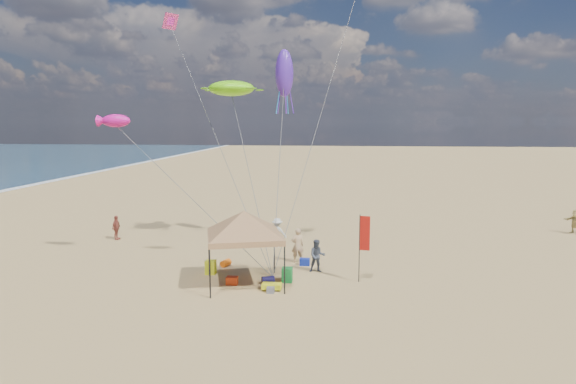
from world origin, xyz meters
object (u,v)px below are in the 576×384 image
object	(u,v)px
chair_yellow	(211,267)
person_near_b	(317,256)
feather_flag	(363,238)
cooler_red	(232,281)
person_far_a	(116,228)
cooler_blue	(305,262)
person_far_c	(575,222)
canopy_tent	(244,214)
person_near_c	(277,233)
chair_green	(287,275)
person_near_a	(298,245)
beach_cart	(272,286)

from	to	relation	value
chair_yellow	person_near_b	world-z (taller)	person_near_b
feather_flag	cooler_red	xyz separation A→B (m)	(-6.22, -1.00, -2.03)
person_near_b	person_far_a	bearing A→B (deg)	149.02
feather_flag	cooler_blue	distance (m)	4.48
person_far_a	person_far_c	distance (m)	31.37
feather_flag	chair_yellow	size ratio (longest dim) A/B	4.77
canopy_tent	person_near_c	size ratio (longest dim) A/B	3.57
person_near_b	person_far_c	world-z (taller)	person_near_b
person_near_b	person_far_a	world-z (taller)	person_near_b
feather_flag	person_far_a	bearing A→B (deg)	155.22
person_near_c	chair_yellow	bearing A→B (deg)	73.18
chair_green	person_near_a	xyz separation A→B (m)	(0.19, 3.47, 0.62)
canopy_tent	person_near_a	bearing A→B (deg)	62.27
canopy_tent	person_far_a	world-z (taller)	canopy_tent
cooler_blue	beach_cart	size ratio (longest dim) A/B	0.60
chair_yellow	person_near_a	size ratio (longest dim) A/B	0.36
feather_flag	chair_green	xyz separation A→B (m)	(-3.64, -0.30, -1.87)
beach_cart	person_far_c	world-z (taller)	person_far_c
person_near_b	cooler_blue	bearing A→B (deg)	114.71
canopy_tent	feather_flag	world-z (taller)	canopy_tent
canopy_tent	beach_cart	distance (m)	3.60
cooler_red	cooler_blue	xyz separation A→B (m)	(3.21, 3.63, 0.00)
beach_cart	person_near_c	size ratio (longest dim) A/B	0.50
beach_cart	person_near_a	size ratio (longest dim) A/B	0.47
chair_yellow	person_near_b	xyz separation A→B (m)	(5.41, 0.91, 0.51)
chair_green	person_far_a	distance (m)	14.39
chair_yellow	person_near_c	distance (m)	6.58
feather_flag	chair_yellow	bearing A→B (deg)	175.86
feather_flag	person_near_a	world-z (taller)	feather_flag
feather_flag	chair_green	distance (m)	4.10
person_near_b	person_near_c	distance (m)	5.77
chair_yellow	person_near_b	size ratio (longest dim) A/B	0.41
cooler_blue	person_near_a	size ratio (longest dim) A/B	0.28
canopy_tent	chair_yellow	bearing A→B (deg)	144.26
beach_cart	person_near_b	xyz separation A→B (m)	(1.94, 3.09, 0.66)
feather_flag	person_far_a	xyz separation A→B (m)	(-15.85, 7.31, -1.41)
person_near_b	chair_yellow	bearing A→B (deg)	-178.14
cooler_blue	person_far_c	world-z (taller)	person_far_c
beach_cart	person_far_a	distance (m)	14.68
beach_cart	person_far_a	bearing A→B (deg)	142.46
cooler_blue	chair_yellow	size ratio (longest dim) A/B	0.77
person_near_b	person_far_a	xyz separation A→B (m)	(-13.57, 5.85, -0.05)
cooler_blue	person_far_a	bearing A→B (deg)	159.93
person_far_a	person_far_c	size ratio (longest dim) A/B	0.96
chair_green	cooler_red	bearing A→B (deg)	-164.72
chair_yellow	person_near_c	xyz separation A→B (m)	(2.66, 5.99, 0.56)
chair_yellow	beach_cart	world-z (taller)	chair_yellow
cooler_blue	chair_green	xyz separation A→B (m)	(-0.63, -2.92, 0.16)
cooler_blue	person_near_a	world-z (taller)	person_near_a
feather_flag	person_far_c	distance (m)	19.65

